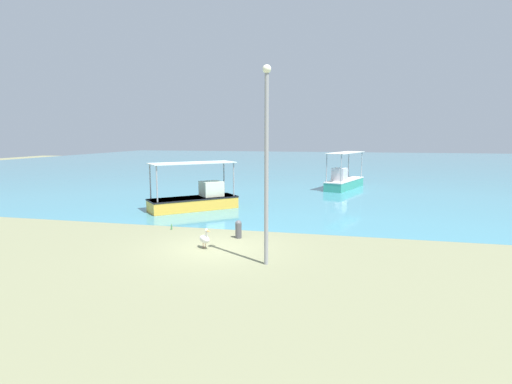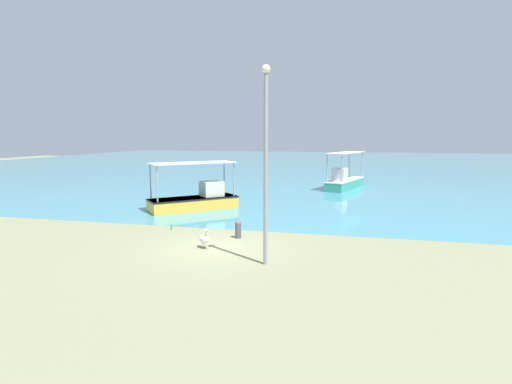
{
  "view_description": "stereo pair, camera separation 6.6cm",
  "coord_description": "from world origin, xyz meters",
  "px_view_note": "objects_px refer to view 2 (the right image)",
  "views": [
    {
      "loc": [
        4.9,
        -14.23,
        4.3
      ],
      "look_at": [
        0.21,
        5.9,
        1.37
      ],
      "focal_mm": 28.0,
      "sensor_mm": 36.0,
      "label": 1
    },
    {
      "loc": [
        4.96,
        -14.22,
        4.3
      ],
      "look_at": [
        0.21,
        5.9,
        1.37
      ],
      "focal_mm": 28.0,
      "sensor_mm": 36.0,
      "label": 2
    }
  ],
  "objects_px": {
    "fishing_boat_far_right": "(344,181)",
    "glass_bottle": "(171,227)",
    "fishing_boat_center": "(196,199)",
    "lamp_post": "(266,157)",
    "pelican": "(204,239)",
    "mooring_bollard": "(238,229)"
  },
  "relations": [
    {
      "from": "fishing_boat_far_right",
      "to": "glass_bottle",
      "type": "relative_size",
      "value": 21.8
    },
    {
      "from": "fishing_boat_center",
      "to": "lamp_post",
      "type": "xyz_separation_m",
      "value": [
        6.05,
        -8.94,
        2.99
      ]
    },
    {
      "from": "fishing_boat_far_right",
      "to": "glass_bottle",
      "type": "distance_m",
      "value": 18.15
    },
    {
      "from": "pelican",
      "to": "mooring_bollard",
      "type": "distance_m",
      "value": 1.99
    },
    {
      "from": "glass_bottle",
      "to": "fishing_boat_far_right",
      "type": "bearing_deg",
      "value": 65.47
    },
    {
      "from": "mooring_bollard",
      "to": "lamp_post",
      "type": "bearing_deg",
      "value": -59.55
    },
    {
      "from": "fishing_boat_center",
      "to": "pelican",
      "type": "xyz_separation_m",
      "value": [
        3.36,
        -7.6,
        -0.26
      ]
    },
    {
      "from": "fishing_boat_center",
      "to": "pelican",
      "type": "height_order",
      "value": "fishing_boat_center"
    },
    {
      "from": "lamp_post",
      "to": "fishing_boat_center",
      "type": "bearing_deg",
      "value": 124.07
    },
    {
      "from": "pelican",
      "to": "mooring_bollard",
      "type": "relative_size",
      "value": 1.05
    },
    {
      "from": "fishing_boat_far_right",
      "to": "mooring_bollard",
      "type": "bearing_deg",
      "value": -103.41
    },
    {
      "from": "glass_bottle",
      "to": "lamp_post",
      "type": "bearing_deg",
      "value": -36.53
    },
    {
      "from": "lamp_post",
      "to": "mooring_bollard",
      "type": "relative_size",
      "value": 8.53
    },
    {
      "from": "fishing_boat_far_right",
      "to": "mooring_bollard",
      "type": "xyz_separation_m",
      "value": [
        -4.12,
        -17.27,
        -0.25
      ]
    },
    {
      "from": "pelican",
      "to": "mooring_bollard",
      "type": "height_order",
      "value": "pelican"
    },
    {
      "from": "pelican",
      "to": "glass_bottle",
      "type": "height_order",
      "value": "pelican"
    },
    {
      "from": "fishing_boat_far_right",
      "to": "pelican",
      "type": "distance_m",
      "value": 19.7
    },
    {
      "from": "lamp_post",
      "to": "pelican",
      "type": "bearing_deg",
      "value": 153.53
    },
    {
      "from": "fishing_boat_center",
      "to": "pelican",
      "type": "relative_size",
      "value": 6.11
    },
    {
      "from": "fishing_boat_far_right",
      "to": "lamp_post",
      "type": "distance_m",
      "value": 20.74
    },
    {
      "from": "fishing_boat_center",
      "to": "mooring_bollard",
      "type": "bearing_deg",
      "value": -54.1
    },
    {
      "from": "fishing_boat_far_right",
      "to": "glass_bottle",
      "type": "xyz_separation_m",
      "value": [
        -7.53,
        -16.51,
        -0.56
      ]
    }
  ]
}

